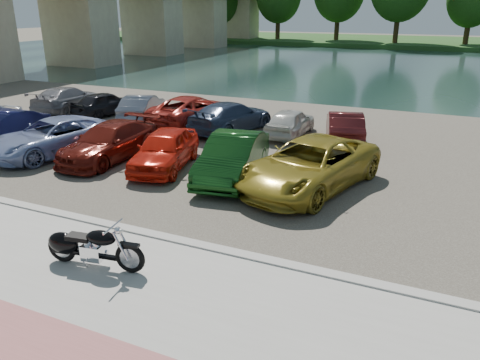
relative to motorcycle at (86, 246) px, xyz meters
name	(u,v)px	position (x,y,z in m)	size (l,w,h in m)	color
ground	(136,289)	(1.40, -0.21, -0.56)	(200.00, 200.00, 0.00)	#595447
promenade	(103,315)	(1.40, -1.21, -0.51)	(60.00, 6.00, 0.10)	#A29F98
kerb	(186,243)	(1.40, 1.79, -0.49)	(60.00, 0.30, 0.14)	#A29F98
parking_lot	(300,148)	(1.40, 10.79, -0.54)	(60.00, 18.00, 0.04)	#413D35
river	(393,68)	(1.40, 39.79, -0.56)	(120.00, 40.00, 0.00)	#1A2F2D
far_bank	(421,42)	(1.40, 71.79, -0.26)	(120.00, 24.00, 0.60)	#1F4619
bridge	(146,5)	(-26.60, 40.81, 4.96)	(7.00, 56.00, 8.55)	tan
motorcycle	(86,246)	(0.00, 0.00, 0.00)	(2.32, 0.78, 1.05)	black
car_2	(53,137)	(-6.92, 6.05, 0.16)	(2.25, 4.89, 1.36)	#8797C4
car_3	(109,142)	(-4.58, 6.43, 0.14)	(1.85, 4.54, 1.32)	#5F150D
car_4	(165,149)	(-2.16, 6.43, 0.16)	(1.60, 3.99, 1.36)	red
car_5	(233,157)	(0.46, 6.44, 0.20)	(1.53, 4.39, 1.45)	#113F13
car_6	(310,165)	(3.01, 6.60, 0.24)	(2.53, 5.48, 1.52)	olive
car_7	(67,99)	(-12.27, 12.43, 0.13)	(1.83, 4.51, 1.31)	gray
car_8	(106,103)	(-9.67, 12.43, 0.09)	(1.45, 3.60, 1.23)	black
car_9	(142,107)	(-7.21, 12.18, 0.12)	(1.37, 3.92, 1.29)	slate
car_10	(192,110)	(-4.58, 12.59, 0.16)	(2.26, 4.90, 1.36)	#A0231A
car_11	(231,117)	(-2.25, 12.04, 0.15)	(1.88, 4.62, 1.34)	#293650
car_12	(290,122)	(0.44, 12.39, 0.09)	(1.44, 3.57, 1.22)	silver
car_13	(344,127)	(2.83, 12.30, 0.13)	(1.39, 3.97, 1.31)	#4F1515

